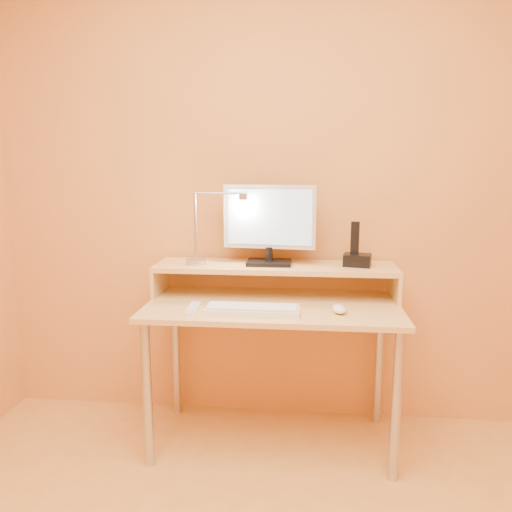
# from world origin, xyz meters

# --- Properties ---
(wall_back) EXTENTS (3.00, 0.04, 2.50)m
(wall_back) POSITION_xyz_m (0.00, 1.50, 1.25)
(wall_back) COLOR #E19142
(wall_back) RESTS_ON floor
(desk_leg_fl) EXTENTS (0.04, 0.04, 0.69)m
(desk_leg_fl) POSITION_xyz_m (-0.55, 0.93, 0.35)
(desk_leg_fl) COLOR #B2B2BC
(desk_leg_fl) RESTS_ON floor
(desk_leg_fr) EXTENTS (0.04, 0.04, 0.69)m
(desk_leg_fr) POSITION_xyz_m (0.55, 0.93, 0.35)
(desk_leg_fr) COLOR #B2B2BC
(desk_leg_fr) RESTS_ON floor
(desk_leg_bl) EXTENTS (0.04, 0.04, 0.69)m
(desk_leg_bl) POSITION_xyz_m (-0.55, 1.43, 0.35)
(desk_leg_bl) COLOR #B2B2BC
(desk_leg_bl) RESTS_ON floor
(desk_leg_br) EXTENTS (0.04, 0.04, 0.69)m
(desk_leg_br) POSITION_xyz_m (0.55, 1.43, 0.35)
(desk_leg_br) COLOR #B2B2BC
(desk_leg_br) RESTS_ON floor
(desk_lower) EXTENTS (1.20, 0.60, 0.02)m
(desk_lower) POSITION_xyz_m (0.00, 1.18, 0.71)
(desk_lower) COLOR #E3BC66
(desk_lower) RESTS_ON floor
(shelf_riser_left) EXTENTS (0.02, 0.30, 0.14)m
(shelf_riser_left) POSITION_xyz_m (-0.59, 1.33, 0.79)
(shelf_riser_left) COLOR #E3BC66
(shelf_riser_left) RESTS_ON desk_lower
(shelf_riser_right) EXTENTS (0.02, 0.30, 0.14)m
(shelf_riser_right) POSITION_xyz_m (0.59, 1.33, 0.79)
(shelf_riser_right) COLOR #E3BC66
(shelf_riser_right) RESTS_ON desk_lower
(desk_shelf) EXTENTS (1.20, 0.30, 0.02)m
(desk_shelf) POSITION_xyz_m (0.00, 1.33, 0.87)
(desk_shelf) COLOR #E3BC66
(desk_shelf) RESTS_ON desk_lower
(monitor_foot) EXTENTS (0.22, 0.16, 0.02)m
(monitor_foot) POSITION_xyz_m (-0.03, 1.33, 0.89)
(monitor_foot) COLOR black
(monitor_foot) RESTS_ON desk_shelf
(monitor_neck) EXTENTS (0.04, 0.04, 0.07)m
(monitor_neck) POSITION_xyz_m (-0.03, 1.33, 0.93)
(monitor_neck) COLOR black
(monitor_neck) RESTS_ON monitor_foot
(monitor_panel) EXTENTS (0.46, 0.08, 0.31)m
(monitor_panel) POSITION_xyz_m (-0.03, 1.34, 1.12)
(monitor_panel) COLOR silver
(monitor_panel) RESTS_ON monitor_neck
(monitor_back) EXTENTS (0.41, 0.05, 0.27)m
(monitor_back) POSITION_xyz_m (-0.03, 1.36, 1.12)
(monitor_back) COLOR black
(monitor_back) RESTS_ON monitor_panel
(monitor_screen) EXTENTS (0.42, 0.04, 0.27)m
(monitor_screen) POSITION_xyz_m (-0.03, 1.32, 1.12)
(monitor_screen) COLOR #9FC2DC
(monitor_screen) RESTS_ON monitor_panel
(lamp_base) EXTENTS (0.10, 0.10, 0.02)m
(lamp_base) POSITION_xyz_m (-0.39, 1.30, 0.89)
(lamp_base) COLOR #B2B2BC
(lamp_base) RESTS_ON desk_shelf
(lamp_post) EXTENTS (0.01, 0.01, 0.33)m
(lamp_post) POSITION_xyz_m (-0.39, 1.30, 1.07)
(lamp_post) COLOR #B2B2BC
(lamp_post) RESTS_ON lamp_base
(lamp_arm) EXTENTS (0.24, 0.01, 0.01)m
(lamp_arm) POSITION_xyz_m (-0.27, 1.30, 1.24)
(lamp_arm) COLOR #B2B2BC
(lamp_arm) RESTS_ON lamp_post
(lamp_head) EXTENTS (0.04, 0.04, 0.03)m
(lamp_head) POSITION_xyz_m (-0.15, 1.30, 1.22)
(lamp_head) COLOR #B2B2BC
(lamp_head) RESTS_ON lamp_arm
(lamp_bulb) EXTENTS (0.03, 0.03, 0.00)m
(lamp_bulb) POSITION_xyz_m (-0.15, 1.30, 1.20)
(lamp_bulb) COLOR #FFEAC6
(lamp_bulb) RESTS_ON lamp_head
(phone_dock) EXTENTS (0.15, 0.12, 0.06)m
(phone_dock) POSITION_xyz_m (0.41, 1.33, 0.91)
(phone_dock) COLOR black
(phone_dock) RESTS_ON desk_shelf
(phone_handset) EXTENTS (0.04, 0.03, 0.16)m
(phone_handset) POSITION_xyz_m (0.39, 1.33, 1.02)
(phone_handset) COLOR black
(phone_handset) RESTS_ON phone_dock
(phone_led) EXTENTS (0.01, 0.00, 0.04)m
(phone_led) POSITION_xyz_m (0.45, 1.28, 0.91)
(phone_led) COLOR #2934FF
(phone_led) RESTS_ON phone_dock
(keyboard) EXTENTS (0.42, 0.14, 0.02)m
(keyboard) POSITION_xyz_m (-0.08, 1.02, 0.73)
(keyboard) COLOR silver
(keyboard) RESTS_ON desk_lower
(mouse) EXTENTS (0.07, 0.11, 0.04)m
(mouse) POSITION_xyz_m (0.30, 1.06, 0.74)
(mouse) COLOR white
(mouse) RESTS_ON desk_lower
(remote_control) EXTENTS (0.05, 0.17, 0.02)m
(remote_control) POSITION_xyz_m (-0.35, 1.03, 0.73)
(remote_control) COLOR silver
(remote_control) RESTS_ON desk_lower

